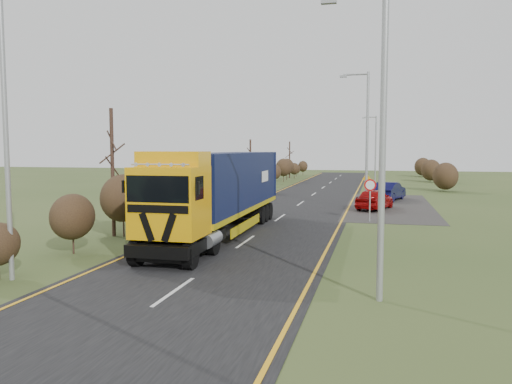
{
  "coord_description": "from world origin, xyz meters",
  "views": [
    {
      "loc": [
        5.71,
        -17.21,
        4.17
      ],
      "look_at": [
        0.55,
        3.74,
        2.28
      ],
      "focal_mm": 35.0,
      "sensor_mm": 36.0,
      "label": 1
    }
  ],
  "objects_px": {
    "lorry": "(221,188)",
    "streetlight_near": "(379,133)",
    "car_blue_sedan": "(389,191)",
    "speed_sign": "(370,192)",
    "car_red_hatchback": "(375,199)"
  },
  "relations": [
    {
      "from": "car_blue_sedan",
      "to": "car_red_hatchback",
      "type": "bearing_deg",
      "value": 97.66
    },
    {
      "from": "streetlight_near",
      "to": "car_red_hatchback",
      "type": "bearing_deg",
      "value": 90.63
    },
    {
      "from": "car_red_hatchback",
      "to": "speed_sign",
      "type": "height_order",
      "value": "speed_sign"
    },
    {
      "from": "car_blue_sedan",
      "to": "speed_sign",
      "type": "relative_size",
      "value": 1.83
    },
    {
      "from": "car_red_hatchback",
      "to": "streetlight_near",
      "type": "relative_size",
      "value": 0.51
    },
    {
      "from": "speed_sign",
      "to": "car_red_hatchback",
      "type": "bearing_deg",
      "value": 87.92
    },
    {
      "from": "streetlight_near",
      "to": "speed_sign",
      "type": "xyz_separation_m",
      "value": [
        -0.45,
        15.09,
        -2.85
      ]
    },
    {
      "from": "lorry",
      "to": "streetlight_near",
      "type": "bearing_deg",
      "value": -50.69
    },
    {
      "from": "lorry",
      "to": "car_blue_sedan",
      "type": "xyz_separation_m",
      "value": [
        8.1,
        18.84,
        -1.57
      ]
    },
    {
      "from": "car_blue_sedan",
      "to": "streetlight_near",
      "type": "relative_size",
      "value": 0.54
    },
    {
      "from": "car_blue_sedan",
      "to": "streetlight_near",
      "type": "bearing_deg",
      "value": 105.35
    },
    {
      "from": "car_red_hatchback",
      "to": "speed_sign",
      "type": "bearing_deg",
      "value": 104.27
    },
    {
      "from": "car_blue_sedan",
      "to": "speed_sign",
      "type": "distance_m",
      "value": 12.53
    },
    {
      "from": "lorry",
      "to": "car_blue_sedan",
      "type": "relative_size",
      "value": 3.26
    },
    {
      "from": "car_blue_sedan",
      "to": "streetlight_near",
      "type": "height_order",
      "value": "streetlight_near"
    }
  ]
}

